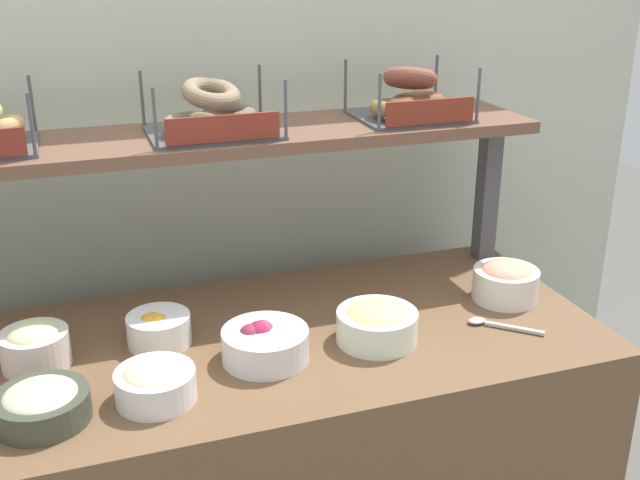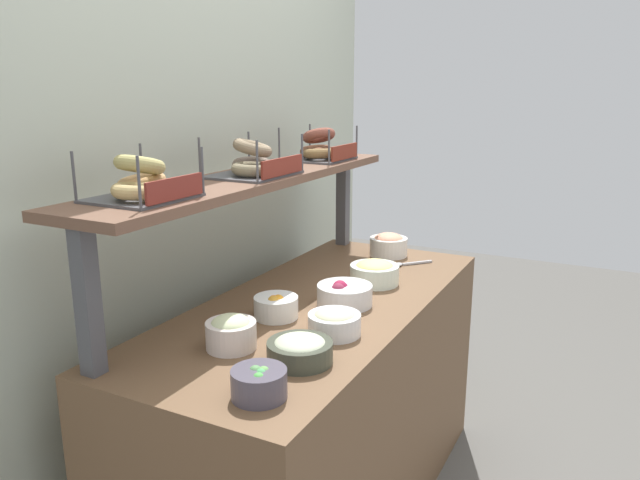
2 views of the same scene
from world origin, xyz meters
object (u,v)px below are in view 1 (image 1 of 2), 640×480
at_px(bowl_beet_salad, 264,343).
at_px(bagel_basket_poppy, 212,116).
at_px(bowl_egg_salad, 377,323).
at_px(bowl_potato_salad, 35,345).
at_px(bowl_lox_spread, 507,281).
at_px(bowl_scallion_spread, 155,382).
at_px(bagel_basket_cinnamon_raisin, 409,100).
at_px(bowl_fruit_salad, 158,329).
at_px(serving_spoon_near_plate, 493,324).
at_px(bowl_tuna_salad, 42,404).

relative_size(bowl_beet_salad, bagel_basket_poppy, 0.63).
relative_size(bowl_egg_salad, bowl_potato_salad, 1.28).
height_order(bowl_lox_spread, bowl_scallion_spread, bowl_lox_spread).
bearing_deg(bagel_basket_poppy, bowl_egg_salad, -50.07).
bearing_deg(bowl_potato_salad, bowl_scallion_spread, -44.22).
bearing_deg(bowl_lox_spread, bowl_egg_salad, -166.83).
distance_m(bowl_beet_salad, bagel_basket_cinnamon_raisin, 0.75).
height_order(bowl_beet_salad, bowl_fruit_salad, bowl_beet_salad).
bearing_deg(bowl_potato_salad, bowl_beet_salad, -16.01).
xyz_separation_m(bagel_basket_poppy, bagel_basket_cinnamon_raisin, (0.52, 0.01, 0.00)).
height_order(bowl_beet_salad, bagel_basket_cinnamon_raisin, bagel_basket_cinnamon_raisin).
height_order(bowl_lox_spread, serving_spoon_near_plate, bowl_lox_spread).
height_order(bowl_scallion_spread, bagel_basket_cinnamon_raisin, bagel_basket_cinnamon_raisin).
height_order(bowl_egg_salad, bowl_potato_salad, bowl_potato_salad).
bearing_deg(bowl_tuna_salad, serving_spoon_near_plate, 2.98).
relative_size(bowl_fruit_salad, serving_spoon_near_plate, 1.00).
xyz_separation_m(bowl_fruit_salad, serving_spoon_near_plate, (0.77, -0.18, -0.03)).
xyz_separation_m(bowl_scallion_spread, bagel_basket_poppy, (0.22, 0.43, 0.43)).
bearing_deg(bagel_basket_poppy, bowl_potato_salad, -155.37).
bearing_deg(bowl_scallion_spread, bowl_egg_salad, 8.95).
distance_m(bagel_basket_poppy, bagel_basket_cinnamon_raisin, 0.52).
distance_m(bowl_scallion_spread, bowl_potato_salad, 0.32).
bearing_deg(serving_spoon_near_plate, bagel_basket_poppy, 147.19).
distance_m(bowl_egg_salad, serving_spoon_near_plate, 0.29).
height_order(bowl_lox_spread, bowl_fruit_salad, bowl_lox_spread).
relative_size(bowl_egg_salad, serving_spoon_near_plate, 1.29).
bearing_deg(bagel_basket_cinnamon_raisin, serving_spoon_near_plate, -80.87).
xyz_separation_m(bowl_beet_salad, bowl_scallion_spread, (-0.25, -0.08, 0.00)).
bearing_deg(bowl_potato_salad, bowl_lox_spread, -2.35).
bearing_deg(bowl_egg_salad, bowl_lox_spread, 13.17).
distance_m(bowl_egg_salad, bowl_potato_salad, 0.75).
distance_m(bowl_egg_salad, bagel_basket_cinnamon_raisin, 0.60).
relative_size(bowl_lox_spread, bowl_beet_salad, 0.87).
distance_m(bowl_tuna_salad, bowl_potato_salad, 0.22).
bearing_deg(bowl_lox_spread, serving_spoon_near_plate, -131.46).
xyz_separation_m(bowl_beet_salad, bowl_fruit_salad, (-0.21, 0.15, -0.00)).
relative_size(bowl_scallion_spread, bowl_fruit_salad, 1.12).
bearing_deg(bowl_tuna_salad, bagel_basket_cinnamon_raisin, 24.54).
height_order(bowl_beet_salad, bowl_potato_salad, bowl_potato_salad).
distance_m(bowl_fruit_salad, bagel_basket_cinnamon_raisin, 0.86).
bearing_deg(bowl_tuna_salad, bowl_beet_salad, 10.37).
bearing_deg(bowl_lox_spread, bagel_basket_poppy, 159.78).
height_order(bowl_tuna_salad, bowl_fruit_salad, bowl_fruit_salad).
height_order(bowl_lox_spread, bowl_egg_salad, bowl_lox_spread).
xyz_separation_m(serving_spoon_near_plate, bagel_basket_cinnamon_raisin, (-0.06, 0.38, 0.47)).
relative_size(bowl_lox_spread, bagel_basket_poppy, 0.55).
bearing_deg(bowl_scallion_spread, bowl_lox_spread, 10.81).
xyz_separation_m(serving_spoon_near_plate, bagel_basket_poppy, (-0.58, 0.37, 0.47)).
distance_m(bowl_tuna_salad, bowl_egg_salad, 0.73).
height_order(bowl_scallion_spread, bowl_egg_salad, bowl_egg_salad).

